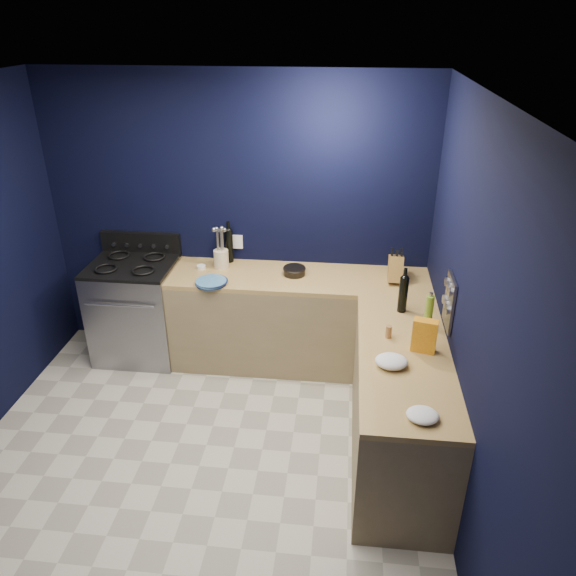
# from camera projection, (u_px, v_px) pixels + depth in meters

# --- Properties ---
(floor) EXTENTS (3.50, 3.50, 0.02)m
(floor) POSITION_uv_depth(u_px,v_px,m) (199.00, 467.00, 4.05)
(floor) COLOR #BCB5A4
(floor) RESTS_ON ground
(ceiling) EXTENTS (3.50, 3.50, 0.02)m
(ceiling) POSITION_uv_depth(u_px,v_px,m) (163.00, 94.00, 2.87)
(ceiling) COLOR silver
(ceiling) RESTS_ON ground
(wall_back) EXTENTS (3.50, 0.02, 2.60)m
(wall_back) POSITION_uv_depth(u_px,v_px,m) (237.00, 219.00, 5.02)
(wall_back) COLOR black
(wall_back) RESTS_ON ground
(wall_right) EXTENTS (0.02, 3.50, 2.60)m
(wall_right) POSITION_uv_depth(u_px,v_px,m) (470.00, 328.00, 3.29)
(wall_right) COLOR black
(wall_right) RESTS_ON ground
(wall_front) EXTENTS (3.50, 0.02, 2.60)m
(wall_front) POSITION_uv_depth(u_px,v_px,m) (43.00, 561.00, 1.90)
(wall_front) COLOR black
(wall_front) RESTS_ON ground
(cab_back) EXTENTS (2.30, 0.63, 0.86)m
(cab_back) POSITION_uv_depth(u_px,v_px,m) (299.00, 322.00, 5.06)
(cab_back) COLOR #8B7852
(cab_back) RESTS_ON floor
(top_back) EXTENTS (2.30, 0.63, 0.04)m
(top_back) POSITION_uv_depth(u_px,v_px,m) (299.00, 278.00, 4.86)
(top_back) COLOR olive
(top_back) RESTS_ON cab_back
(cab_right) EXTENTS (0.63, 1.67, 0.86)m
(cab_right) POSITION_uv_depth(u_px,v_px,m) (399.00, 409.00, 3.96)
(cab_right) COLOR #8B7852
(cab_right) RESTS_ON floor
(top_right) EXTENTS (0.63, 1.67, 0.04)m
(top_right) POSITION_uv_depth(u_px,v_px,m) (405.00, 357.00, 3.76)
(top_right) COLOR olive
(top_right) RESTS_ON cab_right
(gas_range) EXTENTS (0.76, 0.66, 0.92)m
(gas_range) POSITION_uv_depth(u_px,v_px,m) (138.00, 311.00, 5.19)
(gas_range) COLOR gray
(gas_range) RESTS_ON floor
(oven_door) EXTENTS (0.59, 0.02, 0.42)m
(oven_door) POSITION_uv_depth(u_px,v_px,m) (125.00, 329.00, 4.91)
(oven_door) COLOR black
(oven_door) RESTS_ON gas_range
(cooktop) EXTENTS (0.76, 0.66, 0.03)m
(cooktop) POSITION_uv_depth(u_px,v_px,m) (131.00, 266.00, 4.97)
(cooktop) COLOR black
(cooktop) RESTS_ON gas_range
(backguard) EXTENTS (0.76, 0.06, 0.20)m
(backguard) POSITION_uv_depth(u_px,v_px,m) (141.00, 242.00, 5.19)
(backguard) COLOR black
(backguard) RESTS_ON gas_range
(spice_panel) EXTENTS (0.02, 0.28, 0.38)m
(spice_panel) POSITION_uv_depth(u_px,v_px,m) (449.00, 302.00, 3.83)
(spice_panel) COLOR gray
(spice_panel) RESTS_ON wall_right
(wall_outlet) EXTENTS (0.09, 0.02, 0.13)m
(wall_outlet) POSITION_uv_depth(u_px,v_px,m) (238.00, 242.00, 5.10)
(wall_outlet) COLOR white
(wall_outlet) RESTS_ON wall_back
(plate_stack) EXTENTS (0.28, 0.28, 0.03)m
(plate_stack) POSITION_uv_depth(u_px,v_px,m) (211.00, 282.00, 4.71)
(plate_stack) COLOR #3D6994
(plate_stack) RESTS_ON top_back
(ramekin) EXTENTS (0.08, 0.08, 0.03)m
(ramekin) POSITION_uv_depth(u_px,v_px,m) (201.00, 267.00, 4.99)
(ramekin) COLOR white
(ramekin) RESTS_ON top_back
(utensil_crock) EXTENTS (0.16, 0.16, 0.17)m
(utensil_crock) POSITION_uv_depth(u_px,v_px,m) (221.00, 259.00, 4.99)
(utensil_crock) COLOR beige
(utensil_crock) RESTS_ON top_back
(wine_bottle_back) EXTENTS (0.10, 0.10, 0.31)m
(wine_bottle_back) POSITION_uv_depth(u_px,v_px,m) (229.00, 246.00, 5.07)
(wine_bottle_back) COLOR black
(wine_bottle_back) RESTS_ON top_back
(lemon_basket) EXTENTS (0.20, 0.20, 0.07)m
(lemon_basket) POSITION_uv_depth(u_px,v_px,m) (294.00, 271.00, 4.87)
(lemon_basket) COLOR black
(lemon_basket) RESTS_ON top_back
(knife_block) EXTENTS (0.13, 0.27, 0.28)m
(knife_block) POSITION_uv_depth(u_px,v_px,m) (395.00, 269.00, 4.73)
(knife_block) COLOR brown
(knife_block) RESTS_ON top_back
(wine_bottle_right) EXTENTS (0.09, 0.09, 0.29)m
(wine_bottle_right) POSITION_uv_depth(u_px,v_px,m) (403.00, 295.00, 4.23)
(wine_bottle_right) COLOR black
(wine_bottle_right) RESTS_ON top_right
(oil_bottle) EXTENTS (0.07, 0.07, 0.26)m
(oil_bottle) POSITION_uv_depth(u_px,v_px,m) (429.00, 312.00, 4.02)
(oil_bottle) COLOR olive
(oil_bottle) RESTS_ON top_right
(spice_jar_near) EXTENTS (0.05, 0.05, 0.09)m
(spice_jar_near) POSITION_uv_depth(u_px,v_px,m) (389.00, 332.00, 3.92)
(spice_jar_near) COLOR olive
(spice_jar_near) RESTS_ON top_right
(spice_jar_far) EXTENTS (0.05, 0.05, 0.08)m
(spice_jar_far) POSITION_uv_depth(u_px,v_px,m) (421.00, 333.00, 3.92)
(spice_jar_far) COLOR olive
(spice_jar_far) RESTS_ON top_right
(crouton_bag) EXTENTS (0.18, 0.11, 0.24)m
(crouton_bag) POSITION_uv_depth(u_px,v_px,m) (424.00, 336.00, 3.74)
(crouton_bag) COLOR red
(crouton_bag) RESTS_ON top_right
(towel_front) EXTENTS (0.23, 0.20, 0.08)m
(towel_front) POSITION_uv_depth(u_px,v_px,m) (391.00, 361.00, 3.61)
(towel_front) COLOR white
(towel_front) RESTS_ON top_right
(towel_end) EXTENTS (0.20, 0.18, 0.06)m
(towel_end) POSITION_uv_depth(u_px,v_px,m) (423.00, 415.00, 3.14)
(towel_end) COLOR white
(towel_end) RESTS_ON top_right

